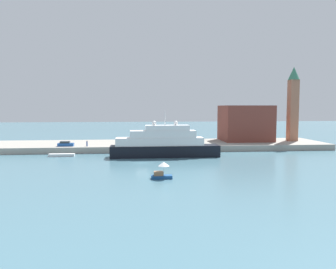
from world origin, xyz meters
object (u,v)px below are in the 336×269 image
parked_car (66,144)px  small_motorboat (162,171)px  work_barge (62,155)px  mooring_bollard (150,145)px  harbor_building (245,123)px  large_yacht (163,144)px  bell_tower (293,101)px  person_figure (87,144)px

parked_car → small_motorboat: bearing=-56.6°
work_barge → mooring_bollard: bearing=14.5°
small_motorboat → harbor_building: harbor_building is taller
work_barge → harbor_building: 55.84m
large_yacht → bell_tower: (42.03, 18.48, 11.01)m
large_yacht → small_motorboat: large_yacht is taller
person_figure → large_yacht: bearing=-25.8°
small_motorboat → harbor_building: size_ratio=0.24×
work_barge → mooring_bollard: mooring_bollard is taller
work_barge → parked_car: 7.91m
parked_car → person_figure: bearing=-10.0°
person_figure → parked_car: bearing=170.0°
person_figure → work_barge: bearing=-128.3°
parked_car → mooring_bollard: 22.72m
person_figure → small_motorboat: bearing=-62.9°
bell_tower → mooring_bollard: size_ratio=32.17×
small_motorboat → harbor_building: bearing=56.4°
large_yacht → mooring_bollard: (-3.04, 8.68, -1.11)m
large_yacht → work_barge: size_ratio=4.26×
large_yacht → person_figure: size_ratio=16.60×
large_yacht → parked_car: 27.81m
harbor_building → mooring_bollard: size_ratio=20.78×
harbor_building → mooring_bollard: harbor_building is taller
large_yacht → harbor_building: size_ratio=1.80×
work_barge → parked_car: bearing=94.2°
person_figure → harbor_building: bearing=12.7°
bell_tower → harbor_building: bearing=172.9°
small_motorboat → mooring_bollard: size_ratio=5.02×
person_figure → bell_tower: bearing=8.1°
work_barge → large_yacht: bearing=-6.8°
work_barge → bell_tower: bearing=13.0°
small_motorboat → harbor_building: 54.33m
small_motorboat → bell_tower: bearing=44.2°
large_yacht → bell_tower: 47.22m
small_motorboat → person_figure: bearing=117.1°
work_barge → bell_tower: 70.28m
person_figure → mooring_bollard: (16.83, -0.94, -0.39)m
mooring_bollard → person_figure: bearing=176.8°
large_yacht → small_motorboat: bearing=-95.4°
large_yacht → person_figure: (-19.87, 9.62, -0.73)m
small_motorboat → person_figure: (-17.53, 34.31, 1.16)m
harbor_building → mooring_bollard: (-30.57, -11.61, -5.16)m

